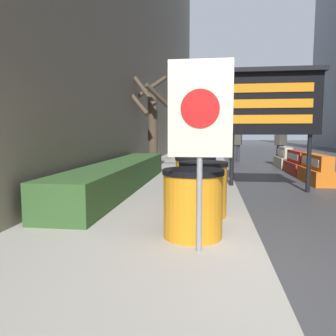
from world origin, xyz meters
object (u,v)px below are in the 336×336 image
(jersey_barrier_orange_near, at_px, (316,170))
(traffic_light_near_curb, at_px, (236,110))
(barrel_drum_middle, at_px, (203,189))
(jersey_barrier_cream, at_px, (284,158))
(jersey_barrier_red_striped, at_px, (298,164))
(pedestrian_passerby, at_px, (237,141))
(traffic_cone_near, at_px, (289,156))
(warning_sign, at_px, (200,121))
(message_board, at_px, (272,103))
(traffic_cone_mid, at_px, (319,164))
(traffic_cone_far, at_px, (288,155))
(barrel_drum_back, at_px, (195,179))
(barrel_drum_foreground, at_px, (193,203))
(pedestrian_worker, at_px, (281,140))

(jersey_barrier_orange_near, xyz_separation_m, traffic_light_near_curb, (-1.50, 10.18, 2.39))
(barrel_drum_middle, relative_size, jersey_barrier_cream, 0.50)
(jersey_barrier_red_striped, relative_size, pedestrian_passerby, 1.04)
(traffic_cone_near, bearing_deg, warning_sign, -106.43)
(jersey_barrier_orange_near, distance_m, pedestrian_passerby, 6.75)
(message_board, bearing_deg, traffic_cone_mid, 59.74)
(pedestrian_passerby, bearing_deg, jersey_barrier_orange_near, -60.17)
(traffic_cone_far, distance_m, pedestrian_passerby, 2.46)
(barrel_drum_back, relative_size, jersey_barrier_cream, 0.50)
(jersey_barrier_cream, xyz_separation_m, traffic_cone_near, (0.73, 2.40, -0.08))
(warning_sign, bearing_deg, traffic_light_near_curb, 84.72)
(barrel_drum_back, distance_m, jersey_barrier_orange_near, 4.77)
(barrel_drum_back, distance_m, jersey_barrier_cream, 8.34)
(barrel_drum_middle, height_order, traffic_light_near_curb, traffic_light_near_curb)
(barrel_drum_back, bearing_deg, jersey_barrier_orange_near, 48.10)
(barrel_drum_middle, bearing_deg, traffic_cone_far, 70.97)
(warning_sign, relative_size, pedestrian_passerby, 1.20)
(warning_sign, relative_size, traffic_cone_near, 3.44)
(barrel_drum_foreground, distance_m, jersey_barrier_orange_near, 6.42)
(warning_sign, distance_m, jersey_barrier_red_striped, 8.72)
(pedestrian_passerby, bearing_deg, barrel_drum_middle, -81.58)
(warning_sign, height_order, jersey_barrier_red_striped, warning_sign)
(jersey_barrier_orange_near, bearing_deg, traffic_light_near_curb, 98.39)
(message_board, height_order, traffic_cone_near, message_board)
(traffic_light_near_curb, bearing_deg, warning_sign, -95.28)
(jersey_barrier_red_striped, xyz_separation_m, traffic_light_near_curb, (-1.50, 8.21, 2.39))
(traffic_cone_mid, bearing_deg, warning_sign, -114.12)
(pedestrian_passerby, bearing_deg, warning_sign, -80.75)
(barrel_drum_middle, relative_size, pedestrian_passerby, 0.50)
(jersey_barrier_red_striped, xyz_separation_m, pedestrian_worker, (-0.04, 2.74, 0.72))
(jersey_barrier_orange_near, height_order, traffic_light_near_curb, traffic_light_near_curb)
(jersey_barrier_orange_near, height_order, pedestrian_worker, pedestrian_worker)
(traffic_light_near_curb, xyz_separation_m, pedestrian_passerby, (-0.20, -3.68, -1.75))
(barrel_drum_middle, xyz_separation_m, traffic_cone_far, (3.49, 10.12, -0.15))
(traffic_cone_far, distance_m, traffic_light_near_curb, 5.56)
(jersey_barrier_orange_near, distance_m, traffic_light_near_curb, 10.56)
(jersey_barrier_cream, bearing_deg, barrel_drum_foreground, -107.63)
(barrel_drum_middle, xyz_separation_m, jersey_barrier_orange_near, (3.01, 4.58, -0.19))
(jersey_barrier_orange_near, distance_m, traffic_cone_near, 6.60)
(traffic_cone_near, height_order, pedestrian_worker, pedestrian_worker)
(barrel_drum_back, bearing_deg, pedestrian_worker, 69.16)
(barrel_drum_back, bearing_deg, traffic_cone_near, 68.83)
(warning_sign, height_order, traffic_cone_far, warning_sign)
(pedestrian_worker, bearing_deg, jersey_barrier_red_striped, 48.92)
(message_board, bearing_deg, traffic_light_near_curb, 89.90)
(jersey_barrier_red_striped, distance_m, traffic_cone_mid, 1.04)
(jersey_barrier_orange_near, relative_size, traffic_cone_near, 3.22)
(barrel_drum_middle, relative_size, jersey_barrier_red_striped, 0.48)
(jersey_barrier_cream, bearing_deg, traffic_light_near_curb, 104.00)
(barrel_drum_foreground, height_order, message_board, message_board)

